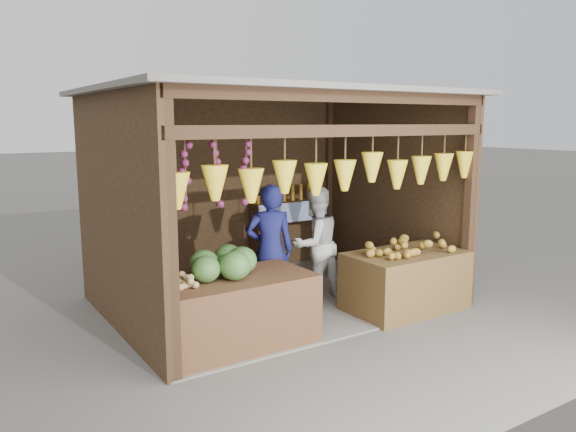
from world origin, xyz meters
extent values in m
plane|color=#514F49|center=(0.00, 0.00, 0.00)|extent=(80.00, 80.00, 0.00)
cube|color=slate|center=(0.00, 0.00, 0.01)|extent=(4.00, 3.00, 0.02)
cube|color=black|center=(0.00, 1.50, 1.30)|extent=(4.00, 0.06, 2.60)
cube|color=black|center=(-2.00, 0.00, 1.30)|extent=(0.06, 3.00, 2.60)
cube|color=black|center=(2.00, 0.00, 1.30)|extent=(0.06, 3.00, 2.60)
cube|color=#605B54|center=(0.00, 0.00, 2.63)|extent=(4.30, 3.30, 0.06)
cube|color=black|center=(-1.94, -1.44, 1.30)|extent=(0.11, 0.11, 2.60)
cube|color=black|center=(1.94, -1.44, 1.30)|extent=(0.11, 0.11, 2.60)
cube|color=black|center=(-1.94, 1.44, 1.30)|extent=(0.11, 0.11, 2.60)
cube|color=black|center=(1.94, 1.44, 1.30)|extent=(0.11, 0.11, 2.60)
cube|color=black|center=(0.00, -1.44, 2.20)|extent=(4.00, 0.12, 0.12)
cube|color=black|center=(0.00, -1.44, 2.54)|extent=(4.00, 0.12, 0.12)
cube|color=#382314|center=(1.05, 1.30, 1.05)|extent=(1.25, 0.30, 0.05)
cube|color=#382314|center=(0.47, 1.30, 0.53)|extent=(0.05, 0.28, 1.05)
cube|color=#382314|center=(1.64, 1.30, 0.53)|extent=(0.05, 0.28, 1.05)
cube|color=blue|center=(1.05, 1.14, 0.92)|extent=(1.25, 0.02, 0.30)
cube|color=#4B2F19|center=(-1.09, -1.03, 0.37)|extent=(1.57, 0.85, 0.73)
cube|color=#4D3519|center=(1.18, -1.15, 0.36)|extent=(1.45, 0.85, 0.72)
cube|color=black|center=(-1.80, 0.11, 0.14)|extent=(0.30, 0.30, 0.28)
imported|color=#161854|center=(-0.32, -0.41, 0.79)|extent=(0.68, 0.57, 1.58)
imported|color=silver|center=(0.47, -0.22, 0.74)|extent=(0.76, 0.61, 1.48)
imported|color=brown|center=(-1.80, 0.11, 0.88)|extent=(0.69, 0.61, 1.19)
camera|label=1|loc=(-3.64, -5.95, 2.29)|focal=35.00mm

